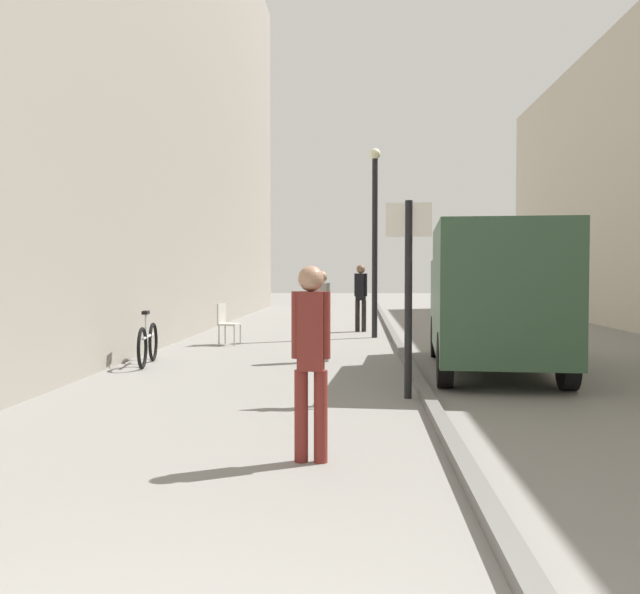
{
  "coord_description": "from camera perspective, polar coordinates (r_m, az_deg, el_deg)",
  "views": [
    {
      "loc": [
        0.7,
        -1.75,
        1.67
      ],
      "look_at": [
        0.03,
        10.25,
        1.23
      ],
      "focal_mm": 38.96,
      "sensor_mm": 36.0,
      "label": 1
    }
  ],
  "objects": [
    {
      "name": "pedestrian_mid_block",
      "position": [
        6.06,
        -0.75,
        -4.31
      ],
      "size": [
        0.34,
        0.22,
        1.72
      ],
      "rotation": [
        0.0,
        0.0,
        -0.06
      ],
      "color": "maroon",
      "rests_on": "ground_plane"
    },
    {
      "name": "kerb_strip",
      "position": [
        13.87,
        6.83,
        -4.58
      ],
      "size": [
        0.16,
        40.0,
        0.12
      ],
      "primitive_type": "cube",
      "color": "#615F5B",
      "rests_on": "ground_plane"
    },
    {
      "name": "delivery_van",
      "position": [
        11.93,
        13.98,
        0.2
      ],
      "size": [
        2.31,
        5.32,
        2.4
      ],
      "rotation": [
        0.0,
        0.0,
        -0.08
      ],
      "color": "#335138",
      "rests_on": "ground_plane"
    },
    {
      "name": "street_sign_post",
      "position": [
        9.16,
        7.28,
        1.3
      ],
      "size": [
        0.6,
        0.1,
        2.6
      ],
      "rotation": [
        0.0,
        0.0,
        3.1
      ],
      "color": "black",
      "rests_on": "ground_plane"
    },
    {
      "name": "bicycle_leaning",
      "position": [
        12.8,
        -13.96,
        -3.74
      ],
      "size": [
        0.27,
        1.76,
        0.98
      ],
      "rotation": [
        0.0,
        0.0,
        0.12
      ],
      "color": "black",
      "rests_on": "ground_plane"
    },
    {
      "name": "pedestrian_main_foreground",
      "position": [
        19.28,
        3.36,
        0.33
      ],
      "size": [
        0.36,
        0.27,
        1.86
      ],
      "rotation": [
        0.0,
        0.0,
        -0.32
      ],
      "color": "black",
      "rests_on": "ground_plane"
    },
    {
      "name": "cafe_chair_near_window",
      "position": [
        15.96,
        -7.73,
        -1.96
      ],
      "size": [
        0.52,
        0.52,
        0.94
      ],
      "rotation": [
        0.0,
        0.0,
        4.51
      ],
      "color": "#B7B2A8",
      "rests_on": "ground_plane"
    },
    {
      "name": "pedestrian_far_crossing",
      "position": [
        12.82,
        0.11,
        -1.03
      ],
      "size": [
        0.33,
        0.22,
        1.68
      ],
      "rotation": [
        0.0,
        0.0,
        -0.15
      ],
      "color": "gray",
      "rests_on": "ground_plane"
    },
    {
      "name": "building_facade_left",
      "position": [
        15.9,
        -20.36,
        21.68
      ],
      "size": [
        3.23,
        40.0,
        14.06
      ],
      "primitive_type": "cube",
      "color": "gray",
      "rests_on": "ground_plane"
    },
    {
      "name": "ground_plane",
      "position": [
        13.86,
        0.28,
        -4.82
      ],
      "size": [
        80.0,
        80.0,
        0.0
      ],
      "primitive_type": "plane",
      "color": "gray"
    },
    {
      "name": "lamp_post",
      "position": [
        17.57,
        4.52,
        5.53
      ],
      "size": [
        0.28,
        0.28,
        4.76
      ],
      "color": "black",
      "rests_on": "ground_plane"
    }
  ]
}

